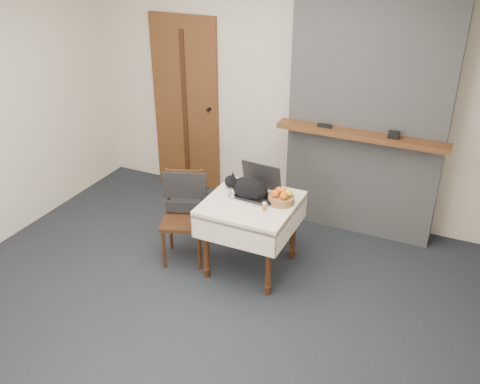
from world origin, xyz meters
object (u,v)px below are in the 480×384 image
(door, at_px, (186,104))
(pill_bottle, at_px, (264,206))
(cat, at_px, (249,189))
(laptop, at_px, (257,188))
(chair, at_px, (184,203))
(cream_jar, at_px, (227,191))
(fruit_basket, at_px, (281,198))
(side_table, at_px, (251,212))

(door, bearing_deg, pill_bottle, -41.81)
(cat, relative_size, pill_bottle, 6.47)
(laptop, relative_size, chair, 0.46)
(laptop, height_order, cat, laptop)
(door, bearing_deg, cream_jar, -47.97)
(pill_bottle, height_order, chair, chair)
(laptop, relative_size, cream_jar, 4.93)
(laptop, height_order, cream_jar, laptop)
(chair, bearing_deg, fruit_basket, -12.27)
(fruit_basket, bearing_deg, laptop, 170.92)
(laptop, bearing_deg, door, 144.26)
(cat, xyz_separation_m, fruit_basket, (0.29, 0.04, -0.04))
(side_table, relative_size, cream_jar, 9.62)
(side_table, height_order, chair, chair)
(door, bearing_deg, chair, -61.15)
(pill_bottle, bearing_deg, side_table, 149.25)
(side_table, relative_size, chair, 0.90)
(chair, bearing_deg, laptop, -5.73)
(side_table, distance_m, fruit_basket, 0.31)
(cream_jar, bearing_deg, pill_bottle, -15.25)
(side_table, bearing_deg, door, 137.07)
(cat, distance_m, cream_jar, 0.21)
(pill_bottle, bearing_deg, door, 138.19)
(laptop, distance_m, cream_jar, 0.26)
(side_table, height_order, cream_jar, cream_jar)
(door, relative_size, side_table, 2.56)
(cream_jar, relative_size, fruit_basket, 0.35)
(laptop, bearing_deg, chair, -160.71)
(fruit_basket, bearing_deg, side_table, -161.22)
(pill_bottle, xyz_separation_m, fruit_basket, (0.08, 0.19, 0.01))
(side_table, height_order, laptop, laptop)
(door, xyz_separation_m, laptop, (1.40, -1.18, -0.23))
(door, height_order, pill_bottle, door)
(side_table, relative_size, laptop, 1.95)
(side_table, xyz_separation_m, cat, (-0.04, 0.04, 0.21))
(laptop, distance_m, pill_bottle, 0.28)
(door, bearing_deg, laptop, -40.10)
(door, distance_m, pill_bottle, 2.12)
(pill_bottle, bearing_deg, laptop, 127.09)
(door, relative_size, fruit_basket, 8.75)
(door, height_order, side_table, door)
(laptop, bearing_deg, side_table, -84.51)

